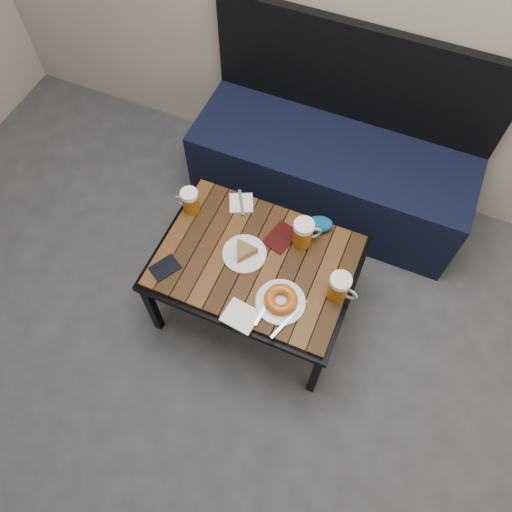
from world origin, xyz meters
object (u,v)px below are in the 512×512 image
at_px(passport_burgundy, 281,237).
at_px(knit_pouch, 318,224).
at_px(cafe_table, 256,264).
at_px(plate_bagel, 281,301).
at_px(beer_mug_centre, 304,233).
at_px(plate_pie, 244,252).
at_px(passport_navy, 165,268).
at_px(beer_mug_left, 190,201).
at_px(beer_mug_right, 339,287).
at_px(bench, 332,167).

bearing_deg(passport_burgundy, knit_pouch, 55.45).
xyz_separation_m(cafe_table, plate_bagel, (0.17, -0.15, 0.07)).
xyz_separation_m(cafe_table, knit_pouch, (0.18, 0.25, 0.07)).
relative_size(plate_bagel, passport_burgundy, 1.80).
height_order(cafe_table, beer_mug_centre, beer_mug_centre).
bearing_deg(knit_pouch, plate_pie, -133.96).
xyz_separation_m(plate_bagel, passport_navy, (-0.50, -0.04, -0.02)).
bearing_deg(plate_pie, beer_mug_left, 158.68).
distance_m(beer_mug_centre, knit_pouch, 0.11).
bearing_deg(beer_mug_right, beer_mug_centre, 146.57).
xyz_separation_m(beer_mug_left, plate_bagel, (0.53, -0.27, -0.04)).
distance_m(beer_mug_right, plate_pie, 0.42).
height_order(beer_mug_left, passport_navy, beer_mug_left).
height_order(beer_mug_centre, beer_mug_right, same).
height_order(beer_mug_centre, passport_burgundy, beer_mug_centre).
bearing_deg(passport_navy, plate_bagel, 34.58).
xyz_separation_m(beer_mug_left, plate_pie, (0.31, -0.12, -0.04)).
bearing_deg(knit_pouch, beer_mug_centre, -111.53).
height_order(cafe_table, passport_navy, passport_navy).
bearing_deg(bench, plate_pie, -101.54).
xyz_separation_m(beer_mug_right, passport_navy, (-0.69, -0.16, -0.07)).
height_order(cafe_table, knit_pouch, knit_pouch).
bearing_deg(passport_navy, cafe_table, 59.35).
bearing_deg(plate_pie, knit_pouch, 46.04).
distance_m(beer_mug_centre, passport_navy, 0.59).
relative_size(beer_mug_left, knit_pouch, 0.98).
bearing_deg(plate_bagel, passport_navy, -175.47).
bearing_deg(beer_mug_left, cafe_table, 153.98).
bearing_deg(passport_burgundy, beer_mug_left, -162.79).
xyz_separation_m(bench, plate_pie, (-0.16, -0.76, 0.22)).
bearing_deg(plate_bagel, bench, 94.10).
height_order(plate_pie, passport_burgundy, plate_pie).
distance_m(cafe_table, passport_navy, 0.38).
relative_size(cafe_table, beer_mug_right, 6.14).
xyz_separation_m(cafe_table, passport_burgundy, (0.06, 0.14, 0.05)).
relative_size(beer_mug_left, plate_bagel, 0.47).
bearing_deg(passport_burgundy, plate_bagel, -53.87).
distance_m(cafe_table, plate_bagel, 0.23).
xyz_separation_m(passport_navy, knit_pouch, (0.51, 0.43, 0.02)).
bearing_deg(knit_pouch, beer_mug_right, -56.72).
bearing_deg(beer_mug_centre, passport_burgundy, 155.53).
distance_m(bench, knit_pouch, 0.57).
bearing_deg(passport_navy, beer_mug_right, 43.11).
distance_m(passport_burgundy, knit_pouch, 0.17).
distance_m(beer_mug_centre, beer_mug_right, 0.28).
bearing_deg(passport_navy, beer_mug_left, 126.21).
distance_m(plate_bagel, knit_pouch, 0.39).
height_order(cafe_table, beer_mug_left, beer_mug_left).
distance_m(beer_mug_left, beer_mug_centre, 0.51).
distance_m(beer_mug_left, plate_bagel, 0.59).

